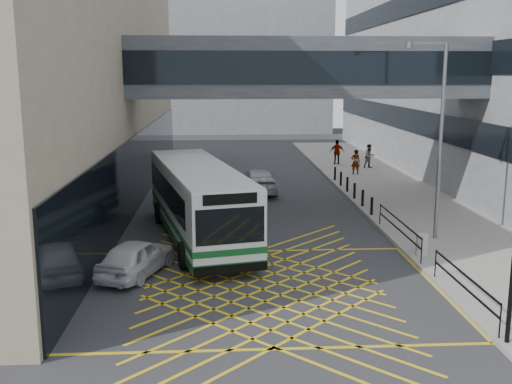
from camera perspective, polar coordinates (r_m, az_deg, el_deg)
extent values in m
plane|color=#333335|center=(20.67, 0.65, -9.27)|extent=(120.00, 120.00, 0.00)
cube|color=black|center=(36.00, -10.64, 2.69)|extent=(0.10, 41.50, 4.00)
cube|color=black|center=(45.42, 13.84, 6.85)|extent=(0.10, 43.50, 1.60)
cube|color=black|center=(45.31, 14.09, 11.89)|extent=(0.10, 43.50, 1.60)
cube|color=black|center=(45.55, 14.34, 16.92)|extent=(0.10, 43.50, 1.60)
cube|color=gray|center=(79.33, -3.86, 12.52)|extent=(28.00, 16.00, 18.00)
cube|color=#44494E|center=(31.61, 4.70, 11.69)|extent=(20.00, 4.00, 3.00)
cube|color=black|center=(29.61, 5.25, 11.71)|extent=(19.50, 0.06, 1.60)
cube|color=black|center=(33.61, 4.22, 11.67)|extent=(19.50, 0.06, 1.60)
cube|color=gray|center=(36.55, 13.21, -0.35)|extent=(6.00, 54.00, 0.16)
cube|color=gold|center=(20.67, 0.65, -9.26)|extent=(12.00, 9.00, 0.01)
cube|color=silver|center=(26.29, -5.50, -0.74)|extent=(5.20, 11.98, 2.87)
cube|color=#105121|center=(26.58, -5.45, -3.38)|extent=(5.25, 12.03, 0.36)
cube|color=#105121|center=(26.44, -5.47, -2.20)|extent=(5.28, 12.03, 0.23)
cube|color=black|center=(26.83, -5.77, 0.31)|extent=(4.93, 10.54, 1.11)
cube|color=black|center=(20.69, -2.48, -3.25)|extent=(2.40, 0.63, 1.27)
cube|color=black|center=(20.45, -2.48, -0.67)|extent=(1.88, 0.49, 0.37)
cube|color=silver|center=(26.03, -5.56, 2.37)|extent=(5.16, 11.87, 0.11)
cube|color=black|center=(21.11, -2.43, -7.31)|extent=(2.61, 0.70, 0.32)
cube|color=black|center=(32.19, -7.41, -0.88)|extent=(2.61, 0.70, 0.32)
cylinder|color=black|center=(22.74, -6.95, -6.01)|extent=(0.53, 1.10, 1.06)
cylinder|color=black|center=(23.29, -0.41, -5.50)|extent=(0.53, 1.10, 1.06)
cylinder|color=black|center=(29.65, -9.23, -1.98)|extent=(0.53, 1.10, 1.06)
cylinder|color=black|center=(30.08, -4.17, -1.67)|extent=(0.53, 1.10, 1.06)
imported|color=silver|center=(22.33, -11.34, -6.07)|extent=(3.10, 4.62, 1.36)
imported|color=black|center=(36.28, -4.99, 0.97)|extent=(2.09, 5.08, 1.58)
imported|color=#A0A4A9|center=(36.86, 0.19, 1.15)|extent=(2.46, 5.12, 1.55)
cylinder|color=black|center=(17.25, 23.22, -7.61)|extent=(0.15, 0.15, 3.56)
cylinder|color=slate|center=(26.63, 17.16, 4.42)|extent=(0.19, 0.19, 8.29)
cube|color=slate|center=(26.11, 16.06, 13.47)|extent=(1.66, 0.34, 0.10)
cylinder|color=slate|center=(25.73, 14.37, 13.41)|extent=(0.33, 0.33, 0.26)
cylinder|color=#ADA89E|center=(24.70, 15.53, -4.84)|extent=(0.48, 0.48, 0.83)
cube|color=black|center=(19.84, 19.25, -7.43)|extent=(0.05, 5.00, 0.05)
cube|color=black|center=(19.97, 19.17, -8.52)|extent=(0.05, 5.00, 0.05)
cube|color=black|center=(26.17, 13.45, -2.62)|extent=(0.05, 6.00, 0.05)
cube|color=black|center=(26.27, 13.41, -3.47)|extent=(0.05, 6.00, 0.05)
cylinder|color=black|center=(17.86, 22.24, -11.28)|extent=(0.04, 0.04, 1.00)
cylinder|color=black|center=(22.18, 16.72, -6.52)|extent=(0.04, 0.04, 1.00)
cylinder|color=black|center=(23.53, 15.49, -5.42)|extent=(0.04, 0.04, 1.00)
cylinder|color=black|center=(29.08, 11.74, -2.07)|extent=(0.04, 0.04, 1.00)
cylinder|color=black|center=(31.00, 10.97, -1.31)|extent=(0.14, 0.14, 0.90)
cylinder|color=black|center=(32.90, 10.12, -0.55)|extent=(0.14, 0.14, 0.90)
cylinder|color=black|center=(34.80, 9.37, 0.12)|extent=(0.14, 0.14, 0.90)
cylinder|color=black|center=(36.72, 8.69, 0.72)|extent=(0.14, 0.14, 0.90)
cylinder|color=black|center=(38.65, 8.09, 1.27)|extent=(0.14, 0.14, 0.90)
cylinder|color=black|center=(40.58, 7.54, 1.76)|extent=(0.14, 0.14, 0.90)
imported|color=gray|center=(43.03, 9.46, 2.83)|extent=(0.72, 0.53, 1.77)
imported|color=gray|center=(46.21, 10.75, 3.37)|extent=(0.99, 0.76, 1.79)
imported|color=gray|center=(47.66, 7.73, 3.78)|extent=(1.16, 0.60, 1.92)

